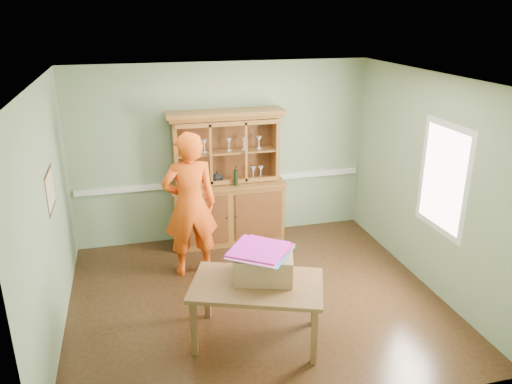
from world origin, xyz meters
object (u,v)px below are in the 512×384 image
object	(u,v)px
china_hutch	(228,197)
person	(190,205)
dining_table	(257,290)
cardboard_box	(264,265)

from	to	relation	value
china_hutch	person	xyz separation A→B (m)	(-0.67, -0.88, 0.27)
china_hutch	dining_table	world-z (taller)	china_hutch
person	cardboard_box	bearing A→B (deg)	108.44
cardboard_box	person	distance (m)	1.65
china_hutch	person	distance (m)	1.14
china_hutch	person	bearing A→B (deg)	-127.58
person	china_hutch	bearing A→B (deg)	-129.74
dining_table	cardboard_box	world-z (taller)	cardboard_box
dining_table	person	bearing A→B (deg)	127.04
cardboard_box	person	xyz separation A→B (m)	(-0.58, 1.54, 0.16)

